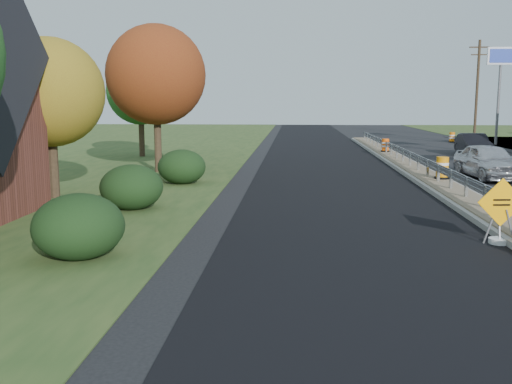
# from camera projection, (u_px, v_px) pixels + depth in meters

# --- Properties ---
(ground) EXTENTS (140.00, 140.00, 0.00)m
(ground) POSITION_uv_depth(u_px,v_px,m) (484.00, 214.00, 18.30)
(ground) COLOR black
(ground) RESTS_ON ground
(milled_overlay) EXTENTS (7.20, 120.00, 0.01)m
(milled_overlay) POSITION_uv_depth(u_px,v_px,m) (328.00, 174.00, 28.44)
(milled_overlay) COLOR black
(milled_overlay) RESTS_ON ground
(median) EXTENTS (1.60, 55.00, 0.23)m
(median) POSITION_uv_depth(u_px,v_px,m) (427.00, 178.00, 26.16)
(median) COLOR gray
(median) RESTS_ON ground
(guardrail) EXTENTS (0.10, 46.15, 0.72)m
(guardrail) POSITION_uv_depth(u_px,v_px,m) (423.00, 162.00, 27.05)
(guardrail) COLOR silver
(guardrail) RESTS_ON median
(pylon_sign_north) EXTENTS (2.20, 0.30, 7.90)m
(pylon_sign_north) POSITION_uv_depth(u_px,v_px,m) (501.00, 65.00, 46.13)
(pylon_sign_north) COLOR slate
(pylon_sign_north) RESTS_ON ground
(utility_pole_north) EXTENTS (1.90, 0.26, 9.40)m
(utility_pole_north) POSITION_uv_depth(u_px,v_px,m) (477.00, 87.00, 55.17)
(utility_pole_north) COLOR #473523
(utility_pole_north) RESTS_ON ground
(hedge_south) EXTENTS (2.09, 2.09, 1.52)m
(hedge_south) POSITION_uv_depth(u_px,v_px,m) (79.00, 226.00, 13.00)
(hedge_south) COLOR black
(hedge_south) RESTS_ON ground
(hedge_mid) EXTENTS (2.09, 2.09, 1.52)m
(hedge_mid) POSITION_uv_depth(u_px,v_px,m) (132.00, 187.00, 18.95)
(hedge_mid) COLOR black
(hedge_mid) RESTS_ON ground
(hedge_north) EXTENTS (2.09, 2.09, 1.52)m
(hedge_north) POSITION_uv_depth(u_px,v_px,m) (182.00, 167.00, 24.83)
(hedge_north) COLOR black
(hedge_north) RESTS_ON ground
(tree_near_yellow) EXTENTS (3.96, 3.96, 5.88)m
(tree_near_yellow) POSITION_uv_depth(u_px,v_px,m) (49.00, 93.00, 20.66)
(tree_near_yellow) COLOR #473523
(tree_near_yellow) RESTS_ON ground
(tree_near_red) EXTENTS (4.95, 4.95, 7.35)m
(tree_near_red) POSITION_uv_depth(u_px,v_px,m) (156.00, 75.00, 28.26)
(tree_near_red) COLOR #473523
(tree_near_red) RESTS_ON ground
(tree_near_back) EXTENTS (4.29, 4.29, 6.37)m
(tree_near_back) POSITION_uv_depth(u_px,v_px,m) (140.00, 91.00, 36.44)
(tree_near_back) COLOR #473523
(tree_near_back) RESTS_ON ground
(caution_sign) EXTENTS (1.22, 0.51, 1.69)m
(caution_sign) POSITION_uv_depth(u_px,v_px,m) (500.00, 227.00, 14.37)
(caution_sign) COLOR white
(caution_sign) RESTS_ON ground
(barrel_median_mid) EXTENTS (0.65, 0.65, 0.96)m
(barrel_median_mid) POSITION_uv_depth(u_px,v_px,m) (442.00, 168.00, 24.83)
(barrel_median_mid) COLOR black
(barrel_median_mid) RESTS_ON median
(barrel_median_far) EXTENTS (0.59, 0.59, 0.87)m
(barrel_median_far) POSITION_uv_depth(u_px,v_px,m) (385.00, 145.00, 38.17)
(barrel_median_far) COLOR black
(barrel_median_far) RESTS_ON median
(barrel_shoulder_far) EXTENTS (0.60, 0.60, 0.88)m
(barrel_shoulder_far) POSITION_uv_depth(u_px,v_px,m) (452.00, 137.00, 50.28)
(barrel_shoulder_far) COLOR black
(barrel_shoulder_far) RESTS_ON ground
(car_silver) EXTENTS (2.31, 4.90, 1.62)m
(car_silver) POSITION_uv_depth(u_px,v_px,m) (488.00, 161.00, 26.58)
(car_silver) COLOR silver
(car_silver) RESTS_ON ground
(car_dark_mid) EXTENTS (1.78, 4.52, 1.47)m
(car_dark_mid) POSITION_uv_depth(u_px,v_px,m) (473.00, 145.00, 37.86)
(car_dark_mid) COLOR black
(car_dark_mid) RESTS_ON ground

